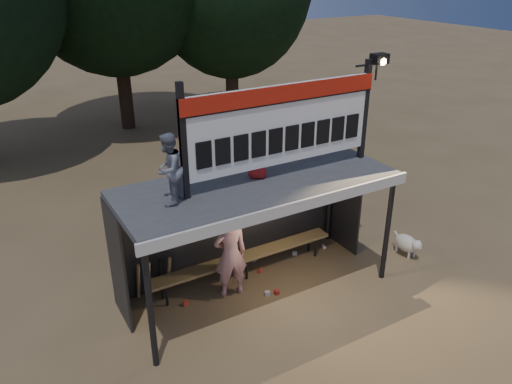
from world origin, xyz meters
TOP-DOWN VIEW (x-y plane):
  - ground at (0.00, 0.00)m, footprint 80.00×80.00m
  - player at (-0.49, 0.17)m, footprint 0.70×0.52m
  - child_a at (-1.64, -0.06)m, footprint 0.72×0.71m
  - child_b at (0.08, 0.14)m, footprint 0.52×0.47m
  - dugout_shelter at (0.00, 0.24)m, footprint 5.10×2.08m
  - scoreboard_assembly at (0.56, -0.01)m, footprint 4.10×0.27m
  - bench at (0.00, 0.55)m, footprint 4.00×0.35m
  - dog at (3.46, -0.54)m, footprint 0.36×0.81m
  - bats at (-1.79, 0.82)m, footprint 0.68×0.35m
  - litter at (0.36, 0.40)m, footprint 3.57×1.30m

SIDE VIEW (x-z plane):
  - ground at x=0.00m, z-range 0.00..0.00m
  - litter at x=0.36m, z-range 0.00..0.08m
  - dog at x=3.46m, z-range 0.03..0.53m
  - bats at x=-1.79m, z-range 0.01..0.85m
  - bench at x=0.00m, z-range 0.19..0.67m
  - player at x=-0.49m, z-range 0.00..1.74m
  - dugout_shelter at x=0.00m, z-range 0.69..3.01m
  - child_b at x=0.08m, z-range 2.32..3.21m
  - child_a at x=-1.64m, z-range 2.32..3.49m
  - scoreboard_assembly at x=0.56m, z-range 2.33..4.32m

